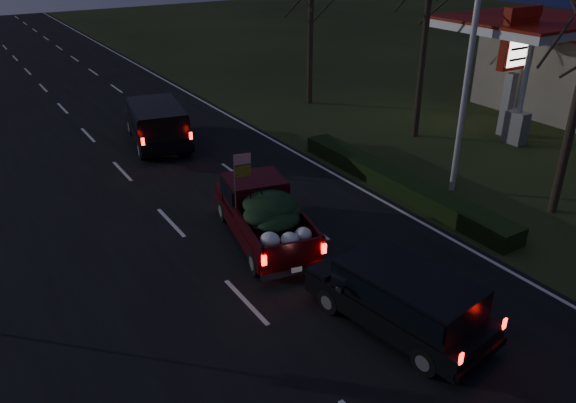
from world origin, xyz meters
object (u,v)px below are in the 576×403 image
rear_suv (404,295)px  gas_price_pylon (517,51)px  light_pole (474,33)px  pickup_truck (264,211)px  lead_suv (157,120)px

rear_suv → gas_price_pylon: bearing=21.2°
light_pole → rear_suv: size_ratio=2.00×
light_pole → pickup_truck: bearing=176.0°
light_pole → gas_price_pylon: (6.50, 2.99, -1.71)m
pickup_truck → rear_suv: size_ratio=1.11×
light_pole → rear_suv: (-6.93, -4.83, -4.54)m
light_pole → gas_price_pylon: light_pole is taller
lead_suv → gas_price_pylon: bearing=-16.4°
pickup_truck → lead_suv: (0.31, 9.59, 0.15)m
lead_suv → pickup_truck: bearing=-80.8°
light_pole → lead_suv: bearing=125.4°
lead_suv → rear_suv: lead_suv is taller
light_pole → rear_suv: light_pole is taller
pickup_truck → gas_price_pylon: bearing=21.7°
gas_price_pylon → rear_suv: size_ratio=1.22×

